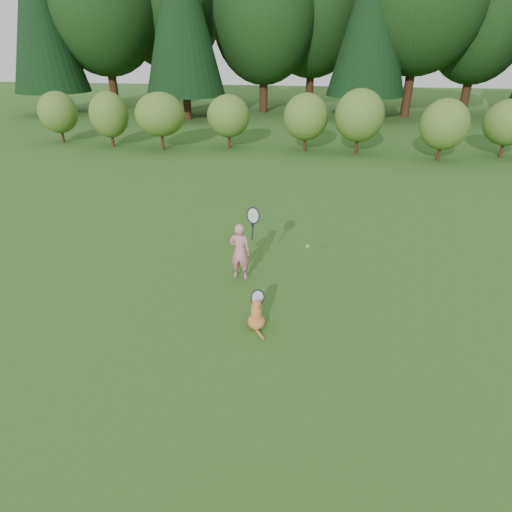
# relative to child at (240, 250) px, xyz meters

# --- Properties ---
(ground) EXTENTS (100.00, 100.00, 0.00)m
(ground) POSITION_rel_child_xyz_m (0.18, -1.12, -0.65)
(ground) COLOR #274C15
(ground) RESTS_ON ground
(shrub_row) EXTENTS (28.00, 3.00, 2.80)m
(shrub_row) POSITION_rel_child_xyz_m (0.18, 11.88, 0.75)
(shrub_row) COLOR #577324
(shrub_row) RESTS_ON ground
(child) EXTENTS (0.69, 0.41, 1.84)m
(child) POSITION_rel_child_xyz_m (0.00, 0.00, 0.00)
(child) COLOR #DB8287
(child) RESTS_ON ground
(cat) EXTENTS (0.41, 0.73, 0.72)m
(cat) POSITION_rel_child_xyz_m (0.61, -1.68, -0.38)
(cat) COLOR #BD5924
(cat) RESTS_ON ground
(tennis_ball) EXTENTS (0.06, 0.06, 0.06)m
(tennis_ball) POSITION_rel_child_xyz_m (1.39, -0.60, 0.47)
(tennis_ball) COLOR #C9D719
(tennis_ball) RESTS_ON ground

